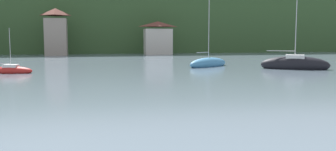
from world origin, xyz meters
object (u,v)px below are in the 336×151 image
object	(u,v)px
shore_building_westcentral	(56,33)
sailboat_far_4	(11,71)
sailboat_far_1	(295,65)
shore_building_central	(158,39)
sailboat_far_6	(208,64)

from	to	relation	value
shore_building_westcentral	sailboat_far_4	world-z (taller)	shore_building_westcentral
sailboat_far_1	shore_building_westcentral	bearing A→B (deg)	155.60
shore_building_central	sailboat_far_4	xyz separation A→B (m)	(-23.48, -41.45, -3.44)
shore_building_central	sailboat_far_4	distance (m)	47.76
shore_building_central	sailboat_far_6	bearing A→B (deg)	-90.89
shore_building_central	sailboat_far_1	world-z (taller)	sailboat_far_1
shore_building_central	sailboat_far_1	xyz separation A→B (m)	(8.08, -43.21, -3.17)
shore_building_westcentral	sailboat_far_1	size ratio (longest dim) A/B	0.97
shore_building_westcentral	shore_building_central	size ratio (longest dim) A/B	1.34
shore_building_central	sailboat_far_1	distance (m)	44.07
sailboat_far_4	sailboat_far_6	distance (m)	23.26
shore_building_westcentral	sailboat_far_6	distance (m)	44.03
sailboat_far_4	sailboat_far_6	world-z (taller)	sailboat_far_6
sailboat_far_6	sailboat_far_4	bearing A→B (deg)	154.76
shore_building_westcentral	sailboat_far_4	bearing A→B (deg)	-91.18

